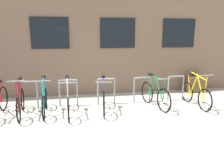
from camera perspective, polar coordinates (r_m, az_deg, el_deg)
The scene contains 10 objects.
ground_plane at distance 5.24m, azimuth -4.45°, elevation -11.98°, with size 42.00×42.00×0.00m, color #B2ADA0.
storefront_building at distance 10.60m, azimuth -8.15°, elevation 16.04°, with size 28.00×5.31×5.63m.
bike_rack at distance 6.86m, azimuth -6.49°, elevation -1.41°, with size 6.59×0.05×0.86m.
bicycle_teal at distance 6.44m, azimuth -17.44°, elevation -4.19°, with size 0.44×1.65×1.07m.
bicycle_green at distance 6.83m, azimuth 11.27°, elevation -2.78°, with size 0.47×1.67×1.02m.
bicycle_silver at distance 6.23m, azimuth -11.53°, elevation -4.47°, with size 0.44×1.73×1.06m.
bicycle_blue at distance 6.36m, azimuth -2.22°, elevation -3.60°, with size 0.44×1.71×1.02m.
bicycle_yellow at distance 7.28m, azimuth 21.20°, elevation -2.51°, with size 0.44×1.66×1.09m.
bicycle_maroon at distance 6.51m, azimuth -23.08°, elevation -4.42°, with size 0.44×1.66×1.10m.
planter_box at distance 9.13m, azimuth 21.05°, elevation -0.03°, with size 0.70×0.44×0.60m, color brown.
Camera 1 is at (-0.46, -4.74, 2.19)m, focal length 34.57 mm.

